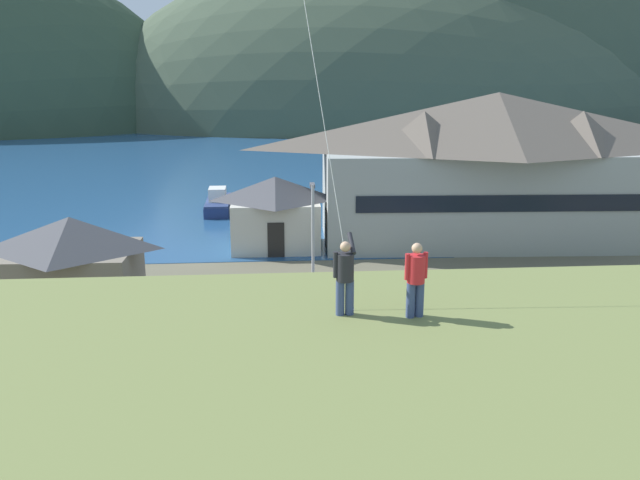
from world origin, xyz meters
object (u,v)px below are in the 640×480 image
object	(u,v)px
parked_car_back_row_right	(177,375)
person_companion	(416,278)
harbor_lodge	(495,164)
parked_car_front_row_silver	(559,297)
moored_boat_wharfside	(218,203)
parked_car_back_row_left	(330,316)
parked_car_front_row_red	(556,350)
person_kite_flyer	(345,275)
wharf_dock	(257,206)
storage_shed_near_lot	(74,267)
storage_shed_waterside	(276,212)
parked_car_mid_row_near	(402,359)
parked_car_corner_spot	(233,305)
parking_light_pole	(313,233)

from	to	relation	value
parked_car_back_row_right	person_companion	bearing A→B (deg)	-53.50
harbor_lodge	parked_car_front_row_silver	xyz separation A→B (m)	(-1.39, -14.93, -4.48)
moored_boat_wharfside	parked_car_back_row_right	bearing A→B (deg)	-88.52
parked_car_front_row_silver	parked_car_back_row_right	bearing A→B (deg)	-157.78
moored_boat_wharfside	parked_car_back_row_left	xyz separation A→B (m)	(7.17, -27.73, 0.34)
parked_car_front_row_red	person_kite_flyer	distance (m)	15.74
wharf_dock	person_kite_flyer	bearing A→B (deg)	-86.21
storage_shed_near_lot	person_kite_flyer	size ratio (longest dim) A/B	3.53
storage_shed_waterside	parked_car_mid_row_near	xyz separation A→B (m)	(4.78, -20.57, -1.53)
parked_car_corner_spot	storage_shed_near_lot	bearing A→B (deg)	168.72
harbor_lodge	parking_light_pole	xyz separation A→B (m)	(-13.52, -11.54, -1.80)
moored_boat_wharfside	parked_car_mid_row_near	size ratio (longest dim) A/B	1.51
parked_car_mid_row_near	person_companion	size ratio (longest dim) A/B	2.43
moored_boat_wharfside	parked_car_front_row_silver	xyz separation A→B (m)	(18.83, -26.04, 0.34)
person_kite_flyer	parked_car_corner_spot	bearing A→B (deg)	102.33
storage_shed_near_lot	person_companion	size ratio (longest dim) A/B	3.77
harbor_lodge	storage_shed_near_lot	world-z (taller)	harbor_lodge
parked_car_front_row_red	person_companion	world-z (taller)	person_companion
storage_shed_near_lot	parking_light_pole	size ratio (longest dim) A/B	1.05
moored_boat_wharfside	parked_car_front_row_red	size ratio (longest dim) A/B	1.49
parked_car_mid_row_near	parked_car_front_row_red	distance (m)	6.47
parked_car_back_row_left	parking_light_pole	size ratio (longest dim) A/B	0.68
wharf_dock	parked_car_corner_spot	size ratio (longest dim) A/B	2.82
storage_shed_near_lot	parked_car_corner_spot	world-z (taller)	storage_shed_near_lot
parked_car_back_row_right	person_kite_flyer	size ratio (longest dim) A/B	2.34
parked_car_back_row_left	storage_shed_near_lot	bearing A→B (deg)	164.88
parked_car_front_row_silver	parking_light_pole	bearing A→B (deg)	164.37
storage_shed_near_lot	parked_car_corner_spot	size ratio (longest dim) A/B	1.55
storage_shed_waterside	parked_car_corner_spot	bearing A→B (deg)	-99.25
parked_car_back_row_right	parked_car_corner_spot	world-z (taller)	same
wharf_dock	person_companion	bearing A→B (deg)	-84.14
parked_car_corner_spot	parking_light_pole	distance (m)	5.93
moored_boat_wharfside	storage_shed_near_lot	bearing A→B (deg)	-102.19
moored_boat_wharfside	storage_shed_waterside	bearing A→B (deg)	-68.10
wharf_dock	person_companion	world-z (taller)	person_companion
parked_car_corner_spot	parking_light_pole	xyz separation A→B (m)	(4.13, 3.29, 2.69)
parked_car_back_row_left	person_kite_flyer	size ratio (longest dim) A/B	2.28
moored_boat_wharfside	parked_car_back_row_right	world-z (taller)	moored_boat_wharfside
storage_shed_waterside	storage_shed_near_lot	bearing A→B (deg)	-129.23
storage_shed_waterside	moored_boat_wharfside	xyz separation A→B (m)	(-4.83, 12.01, -1.87)
harbor_lodge	moored_boat_wharfside	distance (m)	23.56
wharf_dock	parked_car_front_row_red	xyz separation A→B (m)	(12.72, -32.47, 0.71)
storage_shed_near_lot	storage_shed_waterside	bearing A→B (deg)	50.77
storage_shed_near_lot	parked_car_back_row_right	distance (m)	11.02
harbor_lodge	parked_car_back_row_left	world-z (taller)	harbor_lodge
person_kite_flyer	person_companion	xyz separation A→B (m)	(1.58, -0.25, -0.02)
storage_shed_near_lot	parked_car_mid_row_near	bearing A→B (deg)	-28.89
person_kite_flyer	person_companion	distance (m)	1.60
storage_shed_waterside	wharf_dock	distance (m)	12.54
parked_car_mid_row_near	parking_light_pole	xyz separation A→B (m)	(-2.91, 9.93, 2.69)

